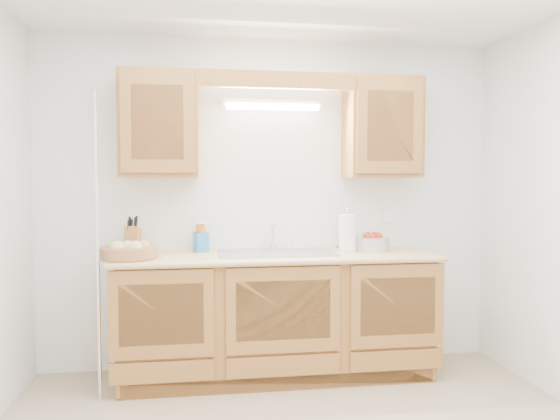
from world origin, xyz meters
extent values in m
cube|color=white|center=(0.00, 1.50, 1.25)|extent=(3.50, 0.02, 2.50)
cube|color=white|center=(0.00, -1.50, 1.25)|extent=(3.50, 0.02, 2.50)
cube|color=#A87031|center=(0.00, 1.20, 0.44)|extent=(2.20, 0.60, 0.86)
cube|color=tan|center=(0.00, 1.19, 0.88)|extent=(2.30, 0.63, 0.04)
cube|color=#A87031|center=(-0.83, 1.33, 1.83)|extent=(0.55, 0.33, 0.75)
cube|color=#A87031|center=(0.83, 1.33, 1.83)|extent=(0.55, 0.33, 0.75)
cube|color=#A87031|center=(0.00, 1.19, 2.14)|extent=(2.20, 0.05, 0.12)
cylinder|color=white|center=(0.00, 1.40, 1.98)|extent=(0.70, 0.05, 0.05)
cube|color=white|center=(0.00, 1.43, 2.01)|extent=(0.76, 0.06, 0.05)
cube|color=#9E9EA3|center=(0.00, 1.21, 0.90)|extent=(0.84, 0.46, 0.01)
cube|color=#9E9EA3|center=(-0.21, 1.21, 0.82)|extent=(0.39, 0.40, 0.16)
cube|color=#9E9EA3|center=(0.21, 1.21, 0.82)|extent=(0.39, 0.40, 0.16)
cylinder|color=silver|center=(0.00, 1.41, 0.92)|extent=(0.06, 0.06, 0.04)
cylinder|color=silver|center=(0.00, 1.41, 1.00)|extent=(0.02, 0.02, 0.16)
cylinder|color=silver|center=(0.00, 1.35, 1.09)|extent=(0.02, 0.12, 0.02)
cylinder|color=white|center=(0.12, 1.41, 0.96)|extent=(0.03, 0.03, 0.12)
cylinder|color=silver|center=(-1.20, 0.94, 1.00)|extent=(0.03, 0.03, 2.00)
cube|color=white|center=(0.95, 1.49, 1.15)|extent=(0.08, 0.01, 0.12)
cylinder|color=#A37041|center=(-1.03, 1.09, 0.94)|extent=(0.50, 0.50, 0.08)
sphere|color=#D8C67F|center=(-1.09, 1.05, 0.98)|extent=(0.10, 0.10, 0.10)
sphere|color=#D8C67F|center=(-0.98, 1.04, 0.98)|extent=(0.10, 0.10, 0.10)
sphere|color=tan|center=(-0.93, 1.14, 0.98)|extent=(0.09, 0.09, 0.09)
sphere|color=#9E2112|center=(-1.05, 1.16, 0.98)|extent=(0.09, 0.09, 0.09)
sphere|color=#72A53F|center=(-1.14, 1.13, 0.98)|extent=(0.09, 0.09, 0.09)
sphere|color=#D8C67F|center=(-1.03, 1.08, 0.98)|extent=(0.09, 0.09, 0.09)
sphere|color=#9E2112|center=(-1.00, 1.19, 0.97)|extent=(0.08, 0.08, 0.08)
cube|color=#A87031|center=(-1.03, 1.34, 1.00)|extent=(0.12, 0.17, 0.21)
cylinder|color=black|center=(-1.06, 1.33, 1.11)|extent=(0.02, 0.04, 0.08)
cylinder|color=black|center=(-1.03, 1.33, 1.11)|extent=(0.02, 0.04, 0.08)
cylinder|color=black|center=(-1.00, 1.33, 1.12)|extent=(0.02, 0.04, 0.08)
cylinder|color=black|center=(-1.05, 1.36, 1.12)|extent=(0.02, 0.04, 0.08)
cylinder|color=black|center=(-1.01, 1.36, 1.12)|extent=(0.02, 0.04, 0.08)
cylinder|color=black|center=(-1.06, 1.39, 1.13)|extent=(0.02, 0.04, 0.08)
cylinder|color=black|center=(-1.00, 1.39, 1.13)|extent=(0.02, 0.04, 0.08)
cylinder|color=orange|center=(-0.54, 1.40, 1.00)|extent=(0.09, 0.09, 0.21)
cylinder|color=white|center=(-0.54, 1.40, 1.11)|extent=(0.07, 0.07, 0.01)
imported|color=#2777C7|center=(-0.54, 1.39, 1.01)|extent=(0.12, 0.13, 0.21)
cube|color=#CC333F|center=(0.57, 1.44, 0.90)|extent=(0.12, 0.09, 0.01)
cube|color=green|center=(0.57, 1.44, 0.91)|extent=(0.12, 0.09, 0.02)
cylinder|color=silver|center=(0.54, 1.25, 0.91)|extent=(0.16, 0.16, 0.01)
cylinder|color=silver|center=(0.54, 1.25, 1.06)|extent=(0.02, 0.02, 0.31)
cylinder|color=white|center=(0.54, 1.25, 1.04)|extent=(0.16, 0.16, 0.26)
sphere|color=silver|center=(0.54, 1.25, 1.21)|extent=(0.02, 0.02, 0.02)
cylinder|color=silver|center=(0.73, 1.26, 0.95)|extent=(0.35, 0.35, 0.10)
sphere|color=#9E2112|center=(0.70, 1.26, 1.00)|extent=(0.07, 0.07, 0.07)
sphere|color=#9E2112|center=(0.76, 1.28, 1.00)|extent=(0.07, 0.07, 0.07)
sphere|color=#9E2112|center=(0.73, 1.23, 1.00)|extent=(0.07, 0.07, 0.07)
sphere|color=#9E2112|center=(0.77, 1.24, 1.00)|extent=(0.07, 0.07, 0.07)
camera|label=1|loc=(-0.57, -2.68, 1.42)|focal=35.00mm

